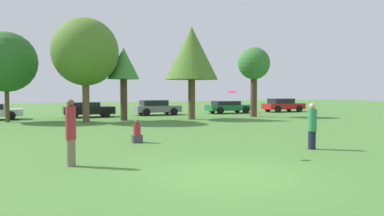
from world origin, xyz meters
The scene contains 14 objects.
ground_plane centered at (0.00, 0.00, 0.00)m, with size 120.00×120.00×0.00m, color #477A33.
person_thrower centered at (-3.59, 2.62, 0.99)m, with size 0.29×0.29×1.92m.
person_catcher centered at (4.86, 2.39, 0.86)m, with size 0.33×0.33×1.70m.
frisbee centered at (1.33, 2.10, 2.13)m, with size 0.28×0.28×0.10m.
bystander_sitting centered at (-0.65, 6.58, 0.39)m, with size 0.41×0.34×0.96m.
tree_1 centered at (-6.33, 19.73, 4.09)m, with size 4.09×4.09×6.14m.
tree_2 centered at (-1.37, 17.64, 4.76)m, with size 4.48×4.48×7.07m.
tree_3 centered at (1.32, 18.03, 3.96)m, with size 2.27×2.27×5.25m.
tree_4 centered at (6.24, 17.11, 4.90)m, with size 3.92×3.92×6.90m.
tree_5 centered at (11.99, 17.62, 4.24)m, with size 2.62×2.62×5.69m.
parked_car_black centered at (-0.63, 22.40, 0.65)m, with size 3.95×2.03×1.22m.
parked_car_grey centered at (5.23, 22.75, 0.68)m, with size 3.98×2.06×1.31m.
parked_car_green centered at (12.24, 22.44, 0.63)m, with size 4.38×1.87×1.17m.
parked_car_red centered at (18.46, 22.40, 0.70)m, with size 4.20×1.91×1.34m.
Camera 1 is at (-4.48, -8.38, 2.17)m, focal length 34.60 mm.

